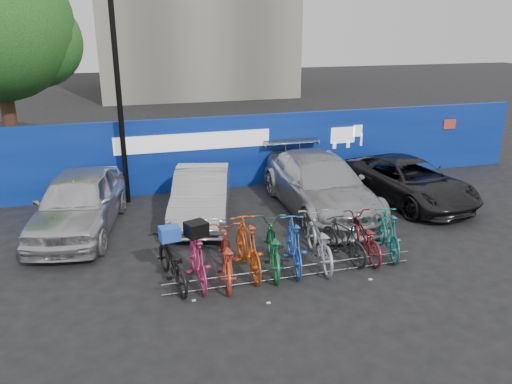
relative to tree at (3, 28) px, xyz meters
name	(u,v)px	position (x,y,z in m)	size (l,w,h in m)	color
ground	(283,266)	(6.77, -10.06, -5.07)	(100.00, 100.00, 0.00)	black
hoarding	(225,152)	(6.78, -4.06, -3.86)	(22.00, 0.18, 2.40)	navy
tree	(3,28)	(0.00, 0.00, 0.00)	(5.40, 5.20, 7.80)	#382314
lamppost	(119,95)	(3.57, -4.66, -1.80)	(0.25, 0.50, 6.11)	black
bike_rack	(293,272)	(6.77, -10.66, -4.91)	(5.60, 0.03, 0.30)	#595B60
car_0	(79,202)	(2.29, -6.62, -4.27)	(1.89, 4.69, 1.60)	silver
car_1	(202,195)	(5.54, -6.61, -4.37)	(1.47, 4.22, 1.39)	#9F9EA3
car_2	(320,184)	(8.96, -6.93, -4.27)	(2.24, 5.51, 1.60)	#A8A9AD
car_3	(408,181)	(11.88, -6.96, -4.42)	(2.17, 4.70, 1.31)	black
bike_0	(171,262)	(4.26, -10.15, -4.56)	(0.67, 1.92, 1.01)	black
bike_1	(197,259)	(4.79, -10.24, -4.53)	(0.50, 1.78, 1.07)	#C52D68
bike_2	(226,256)	(5.41, -10.24, -4.53)	(0.71, 2.03, 1.07)	red
bike_3	(248,246)	(5.94, -10.06, -4.46)	(0.57, 2.02, 1.22)	#CA4C10
bike_4	(273,246)	(6.50, -10.08, -4.53)	(0.72, 2.06, 1.08)	#196538
bike_5	(294,244)	(6.98, -10.16, -4.50)	(0.54, 1.90, 1.14)	blue
bike_6	(319,241)	(7.61, -10.09, -4.52)	(0.73, 2.08, 1.09)	#A4A8AB
bike_7	(343,240)	(8.21, -10.10, -4.57)	(0.47, 1.67, 1.00)	black
bike_8	(364,236)	(8.76, -10.05, -4.57)	(0.66, 1.89, 0.99)	maroon
bike_9	(388,233)	(9.36, -10.12, -4.53)	(0.51, 1.79, 1.08)	#19736F
cargo_crate	(170,234)	(4.26, -10.15, -3.91)	(0.41, 0.31, 0.29)	blue
cargo_topcase	(196,229)	(4.79, -10.24, -3.84)	(0.42, 0.37, 0.31)	black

